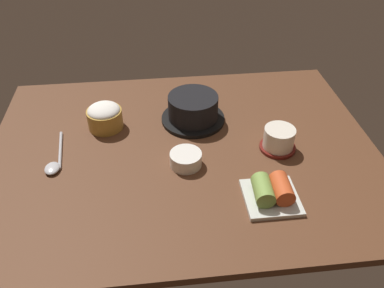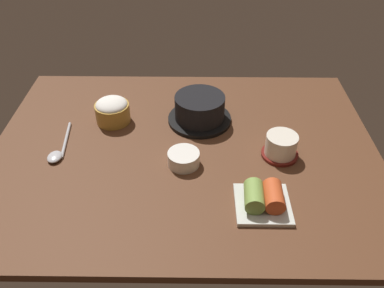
# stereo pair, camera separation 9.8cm
# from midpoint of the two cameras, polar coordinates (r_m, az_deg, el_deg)

# --- Properties ---
(dining_table) EXTENTS (1.00, 0.76, 0.02)m
(dining_table) POSITION_cam_midpoint_polar(r_m,az_deg,el_deg) (1.04, -3.95, -1.24)
(dining_table) COLOR #56331E
(dining_table) RESTS_ON ground
(stone_pot) EXTENTS (0.18, 0.18, 0.08)m
(stone_pot) POSITION_cam_midpoint_polar(r_m,az_deg,el_deg) (1.11, -2.39, 4.97)
(stone_pot) COLOR black
(stone_pot) RESTS_ON dining_table
(rice_bowl) EXTENTS (0.10, 0.10, 0.07)m
(rice_bowl) POSITION_cam_midpoint_polar(r_m,az_deg,el_deg) (1.12, -14.90, 3.81)
(rice_bowl) COLOR #B78C38
(rice_bowl) RESTS_ON dining_table
(tea_cup_with_saucer) EXTENTS (0.09, 0.09, 0.06)m
(tea_cup_with_saucer) POSITION_cam_midpoint_polar(r_m,az_deg,el_deg) (1.02, 9.68, 0.60)
(tea_cup_with_saucer) COLOR maroon
(tea_cup_with_saucer) RESTS_ON dining_table
(banchan_cup_center) EXTENTS (0.08, 0.08, 0.04)m
(banchan_cup_center) POSITION_cam_midpoint_polar(r_m,az_deg,el_deg) (0.97, -3.61, -2.22)
(banchan_cup_center) COLOR white
(banchan_cup_center) RESTS_ON dining_table
(kimchi_plate) EXTENTS (0.12, 0.12, 0.05)m
(kimchi_plate) POSITION_cam_midpoint_polar(r_m,az_deg,el_deg) (0.89, 8.28, -6.98)
(kimchi_plate) COLOR silver
(kimchi_plate) RESTS_ON dining_table
(spoon) EXTENTS (0.04, 0.17, 0.01)m
(spoon) POSITION_cam_midpoint_polar(r_m,az_deg,el_deg) (1.05, -21.65, -2.57)
(spoon) COLOR #B7B7BC
(spoon) RESTS_ON dining_table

